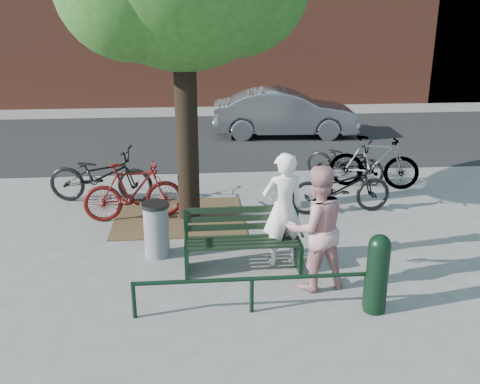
{
  "coord_description": "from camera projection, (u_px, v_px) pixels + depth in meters",
  "views": [
    {
      "loc": [
        -0.69,
        -7.22,
        3.75
      ],
      "look_at": [
        0.05,
        1.0,
        0.89
      ],
      "focal_mm": 40.0,
      "sensor_mm": 36.0,
      "label": 1
    }
  ],
  "objects": [
    {
      "name": "dirt_pit",
      "position": [
        179.0,
        217.0,
        10.07
      ],
      "size": [
        2.4,
        2.0,
        0.02
      ],
      "primitive_type": "cube",
      "color": "brown",
      "rests_on": "ground"
    },
    {
      "name": "bicycle_b",
      "position": [
        134.0,
        191.0,
        9.82
      ],
      "size": [
        1.88,
        0.78,
        1.1
      ],
      "primitive_type": "imported",
      "rotation": [
        0.0,
        0.0,
        1.72
      ],
      "color": "#540D0C",
      "rests_on": "ground"
    },
    {
      "name": "bicycle_d",
      "position": [
        374.0,
        162.0,
        11.57
      ],
      "size": [
        1.98,
        1.1,
        1.15
      ],
      "primitive_type": "imported",
      "rotation": [
        0.0,
        0.0,
        1.26
      ],
      "color": "gray",
      "rests_on": "ground"
    },
    {
      "name": "person_right",
      "position": [
        316.0,
        228.0,
        7.31
      ],
      "size": [
        0.98,
        0.83,
        1.78
      ],
      "primitive_type": "imported",
      "rotation": [
        0.0,
        0.0,
        3.33
      ],
      "color": "tan",
      "rests_on": "ground"
    },
    {
      "name": "bicycle_e",
      "position": [
        345.0,
        161.0,
        12.02
      ],
      "size": [
        1.84,
        1.58,
        0.95
      ],
      "primitive_type": "imported",
      "rotation": [
        0.0,
        0.0,
        0.95
      ],
      "color": "black",
      "rests_on": "ground"
    },
    {
      "name": "guard_railing",
      "position": [
        252.0,
        284.0,
        6.83
      ],
      "size": [
        3.06,
        0.06,
        0.51
      ],
      "color": "black",
      "rests_on": "ground"
    },
    {
      "name": "park_bench",
      "position": [
        242.0,
        238.0,
        8.0
      ],
      "size": [
        1.74,
        0.54,
        0.97
      ],
      "color": "black",
      "rests_on": "ground"
    },
    {
      "name": "bollard",
      "position": [
        377.0,
        271.0,
        6.81
      ],
      "size": [
        0.29,
        0.29,
        1.07
      ],
      "color": "black",
      "rests_on": "ground"
    },
    {
      "name": "bicycle_c",
      "position": [
        341.0,
        187.0,
        10.16
      ],
      "size": [
        2.0,
        0.81,
        1.03
      ],
      "primitive_type": "imported",
      "rotation": [
        0.0,
        0.0,
        1.64
      ],
      "color": "black",
      "rests_on": "ground"
    },
    {
      "name": "road",
      "position": [
        216.0,
        139.0,
        16.08
      ],
      "size": [
        40.0,
        7.0,
        0.01
      ],
      "primitive_type": "cube",
      "color": "black",
      "rests_on": "ground"
    },
    {
      "name": "bicycle_a",
      "position": [
        101.0,
        175.0,
        10.74
      ],
      "size": [
        2.2,
        1.04,
        1.11
      ],
      "primitive_type": "imported",
      "rotation": [
        0.0,
        0.0,
        1.42
      ],
      "color": "black",
      "rests_on": "ground"
    },
    {
      "name": "parked_car",
      "position": [
        285.0,
        113.0,
        16.2
      ],
      "size": [
        4.43,
        1.8,
        1.43
      ],
      "primitive_type": "imported",
      "rotation": [
        0.0,
        0.0,
        1.5
      ],
      "color": "slate",
      "rests_on": "ground"
    },
    {
      "name": "litter_bin",
      "position": [
        156.0,
        229.0,
        8.39
      ],
      "size": [
        0.43,
        0.43,
        0.89
      ],
      "color": "gray",
      "rests_on": "ground"
    },
    {
      "name": "person_left",
      "position": [
        283.0,
        210.0,
        7.99
      ],
      "size": [
        0.71,
        0.54,
        1.77
      ],
      "primitive_type": "imported",
      "rotation": [
        0.0,
        0.0,
        3.33
      ],
      "color": "white",
      "rests_on": "ground"
    },
    {
      "name": "ground",
      "position": [
        243.0,
        269.0,
        8.09
      ],
      "size": [
        90.0,
        90.0,
        0.0
      ],
      "primitive_type": "plane",
      "color": "gray",
      "rests_on": "ground"
    }
  ]
}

